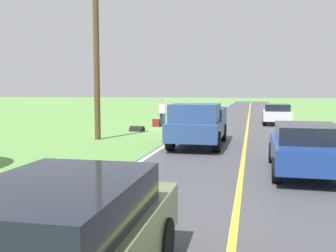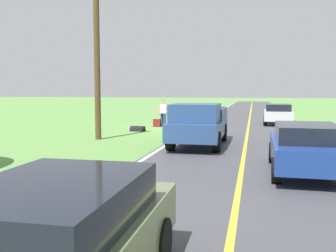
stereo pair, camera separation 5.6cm
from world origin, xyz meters
The scene contains 12 objects.
ground_plane centered at (0.00, 0.00, 0.00)m, with size 200.00×200.00×0.00m, color #609347.
road_surface centered at (-4.17, 0.00, 0.00)m, with size 7.01×120.00×0.00m, color #47474C.
lane_edge_line centered at (-0.85, 0.00, 0.01)m, with size 0.16×117.60×0.00m, color silver.
lane_centre_line centered at (-4.17, 0.00, 0.01)m, with size 0.14×117.60×0.00m, color gold.
hitchhiker_walking centered at (1.20, -0.67, 0.98)m, with size 0.62×0.51×1.75m.
suitcase_carried centered at (1.61, -0.56, 0.26)m, with size 0.20×0.46×0.51m, color maroon.
pickup_truck_passing centered at (-2.23, 7.25, 0.97)m, with size 2.11×5.41×1.82m.
sedan_near_oncoming centered at (-6.15, -4.29, 0.75)m, with size 2.03×4.45×1.41m.
sedan_ahead_same_lane centered at (-2.46, 19.64, 0.75)m, with size 1.98×4.43×1.41m.
sedan_mid_oncoming centered at (-5.95, 11.83, 0.75)m, with size 1.98×4.42×1.41m.
utility_pole_roadside centered at (2.78, 6.16, 3.69)m, with size 0.28×0.28×7.39m, color brown.
drainage_culvert centered at (2.05, 2.17, 0.00)m, with size 0.60×0.60×0.80m, color black.
Camera 2 is at (-4.49, 22.98, 2.35)m, focal length 40.34 mm.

